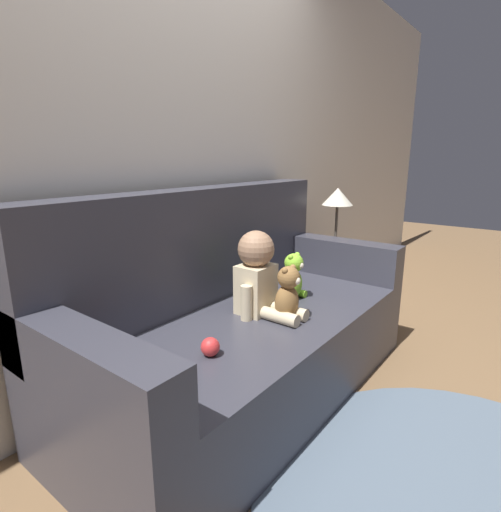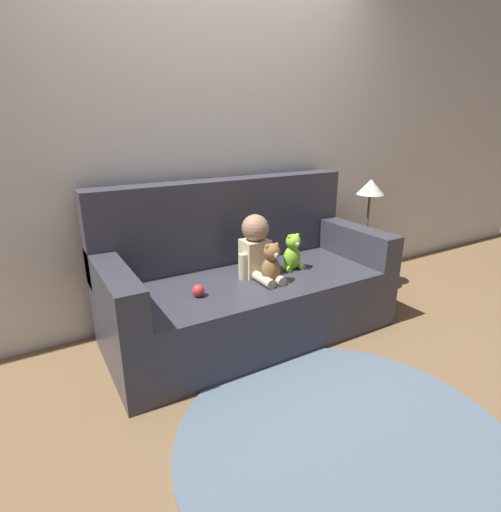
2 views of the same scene
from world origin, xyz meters
The scene contains 9 objects.
ground_plane centered at (0.00, 0.00, 0.00)m, with size 12.00×12.00×0.00m, color brown.
wall_back centered at (0.00, 0.52, 1.30)m, with size 8.00×0.05×2.60m.
couch centered at (0.00, 0.07, 0.34)m, with size 1.91×0.86×1.02m.
person_baby centered at (0.04, -0.02, 0.61)m, with size 0.26×0.35×0.41m.
teddy_bear_brown centered at (0.05, -0.18, 0.55)m, with size 0.13×0.12×0.27m.
plush_toy_side centered at (0.31, -0.04, 0.54)m, with size 0.15×0.12×0.25m.
toy_ball centered at (-0.43, -0.13, 0.46)m, with size 0.07×0.07×0.07m.
floor_rug centered at (-0.14, -1.10, 0.01)m, with size 1.58×1.58×0.01m.
side_table centered at (1.21, 0.15, 0.72)m, with size 0.32×0.32×0.95m.
Camera 2 is at (-1.25, -2.13, 1.41)m, focal length 28.00 mm.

